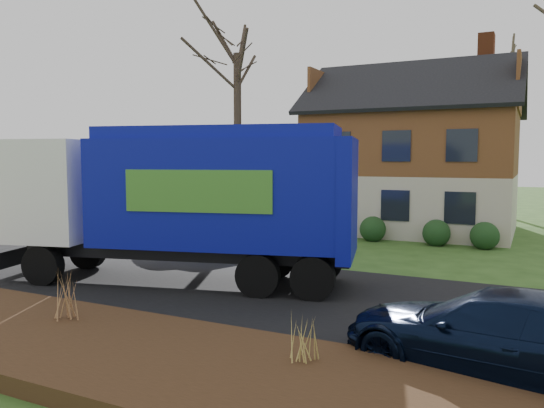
% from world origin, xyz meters
% --- Properties ---
extents(ground, '(120.00, 120.00, 0.00)m').
position_xyz_m(ground, '(0.00, 0.00, 0.00)').
color(ground, '#2B4918').
rests_on(ground, ground).
extents(road, '(80.00, 7.00, 0.02)m').
position_xyz_m(road, '(0.00, 0.00, 0.01)').
color(road, black).
rests_on(road, ground).
extents(mulch_verge, '(80.00, 3.50, 0.30)m').
position_xyz_m(mulch_verge, '(0.00, -5.30, 0.15)').
color(mulch_verge, '#312010').
rests_on(mulch_verge, ground).
extents(main_house, '(12.95, 8.95, 9.26)m').
position_xyz_m(main_house, '(1.49, 13.91, 4.03)').
color(main_house, beige).
rests_on(main_house, ground).
extents(ranch_house, '(9.80, 8.20, 3.70)m').
position_xyz_m(ranch_house, '(-12.00, 13.00, 1.81)').
color(ranch_house, brown).
rests_on(ranch_house, ground).
extents(garbage_truck, '(10.43, 5.06, 4.32)m').
position_xyz_m(garbage_truck, '(-1.50, -0.01, 2.49)').
color(garbage_truck, black).
rests_on(garbage_truck, ground).
extents(silver_sedan, '(4.95, 3.21, 1.54)m').
position_xyz_m(silver_sedan, '(-4.19, 4.36, 0.77)').
color(silver_sedan, '#B6B9BE').
rests_on(silver_sedan, ground).
extents(navy_wagon, '(5.17, 2.88, 1.42)m').
position_xyz_m(navy_wagon, '(6.74, -3.19, 0.71)').
color(navy_wagon, black).
rests_on(navy_wagon, ground).
extents(tree_front_west, '(3.77, 3.77, 11.19)m').
position_xyz_m(tree_front_west, '(-4.59, 8.38, 9.22)').
color(tree_front_west, '#382B21').
rests_on(tree_front_west, ground).
extents(tree_back, '(3.75, 3.75, 11.88)m').
position_xyz_m(tree_back, '(5.77, 22.34, 9.90)').
color(tree_back, '#423828').
rests_on(tree_back, ground).
extents(grass_clump_mid, '(0.36, 0.29, 1.00)m').
position_xyz_m(grass_clump_mid, '(-0.98, -4.71, 0.80)').
color(grass_clump_mid, '#A77649').
rests_on(grass_clump_mid, mulch_verge).
extents(grass_clump_east, '(0.31, 0.25, 0.76)m').
position_xyz_m(grass_clump_east, '(4.05, -4.61, 0.68)').
color(grass_clump_east, tan).
rests_on(grass_clump_east, mulch_verge).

